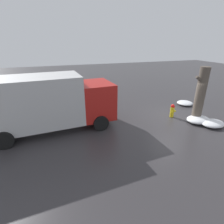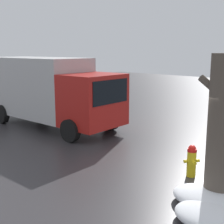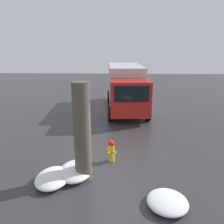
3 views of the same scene
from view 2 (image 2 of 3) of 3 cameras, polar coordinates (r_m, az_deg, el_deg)
The scene contains 6 objects.
ground_plane at distance 9.30m, azimuth 14.21°, elevation -11.30°, with size 60.00×60.00×0.00m, color #333033.
fire_hydrant at distance 9.13m, azimuth 14.36°, elevation -8.56°, with size 0.39×0.42×0.92m.
tree_trunk at distance 7.45m, azimuth 19.16°, elevation -3.16°, with size 0.90×0.59×3.45m.
delivery_truck at distance 14.77m, azimuth -11.57°, elevation 4.07°, with size 7.45×3.03×3.16m.
snow_pile_by_hydrant at distance 7.01m, azimuth 17.25°, elevation -17.79°, with size 1.46×1.16×0.34m.
snow_pile_curbside at distance 7.74m, azimuth 16.63°, elevation -14.75°, with size 1.53×1.21×0.37m.
Camera 2 is at (-4.17, 7.53, 3.53)m, focal length 50.00 mm.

